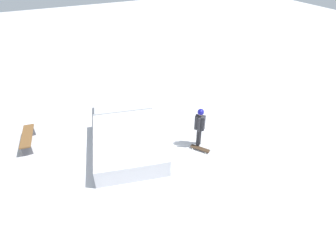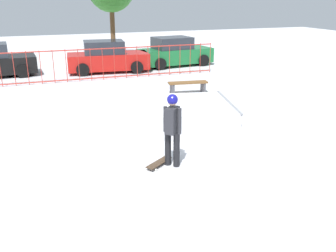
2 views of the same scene
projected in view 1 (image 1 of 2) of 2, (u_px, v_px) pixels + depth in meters
name	position (u px, v px, depth m)	size (l,w,h in m)	color
ground_plane	(134.00, 166.00, 10.09)	(60.00, 60.00, 0.00)	silver
skate_ramp	(127.00, 136.00, 11.06)	(5.84, 3.72, 0.74)	silver
skater	(200.00, 125.00, 10.52)	(0.42, 0.43, 1.73)	black
skateboard	(200.00, 149.00, 10.80)	(0.76, 0.63, 0.09)	#3F2D1E
park_bench	(28.00, 138.00, 10.92)	(1.64, 0.61, 0.48)	brown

